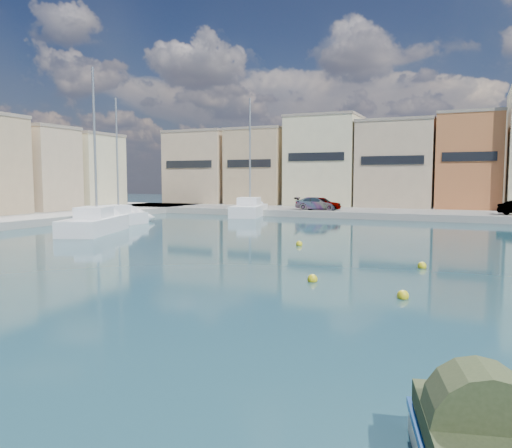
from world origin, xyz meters
The scene contains 7 objects.
ground centered at (0.00, 0.00, 0.00)m, with size 160.00×160.00×0.00m, color #122E38.
north_quay centered at (0.00, 32.00, 0.30)m, with size 80.00×8.00×0.60m, color gray.
parked_cars centered at (-7.17, 30.50, 1.23)m, with size 21.97×2.21×1.28m.
yacht_north centered at (-18.33, 29.22, 0.48)m, with size 4.59×9.56×12.30m.
yacht_midnorth centered at (-23.41, 16.00, 0.42)m, with size 2.63×7.64×10.70m.
yacht_mid centered at (-21.78, 11.27, 0.47)m, with size 5.54×9.76×11.93m.
mooring_buoys centered at (2.42, 5.27, 0.08)m, with size 23.44×16.68×0.36m.
Camera 1 is at (2.36, -16.73, 3.68)m, focal length 35.00 mm.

